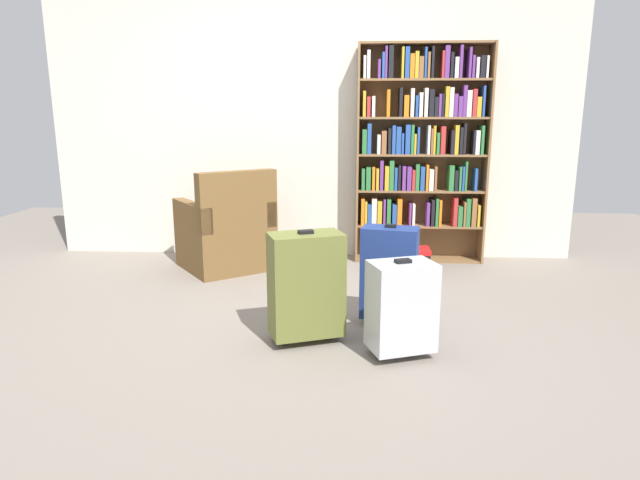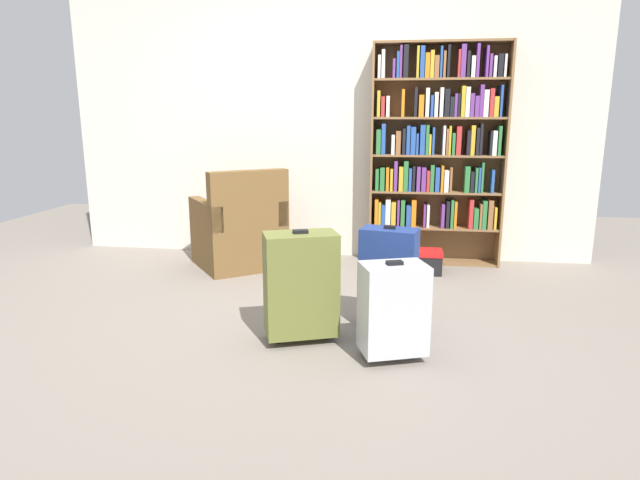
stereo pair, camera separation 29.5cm
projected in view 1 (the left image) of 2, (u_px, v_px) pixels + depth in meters
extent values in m
plane|color=slate|center=(290.00, 321.00, 3.67)|extent=(8.74, 8.74, 0.00)
cube|color=beige|center=(311.00, 121.00, 5.19)|extent=(5.00, 0.10, 2.60)
cube|color=brown|center=(358.00, 156.00, 5.04)|extent=(0.02, 0.25, 1.98)
cube|color=brown|center=(486.00, 156.00, 4.97)|extent=(0.02, 0.25, 1.98)
cube|color=brown|center=(420.00, 155.00, 5.12)|extent=(1.19, 0.02, 1.98)
cube|color=brown|center=(417.00, 259.00, 5.22)|extent=(1.15, 0.23, 0.02)
cube|color=brown|center=(418.00, 225.00, 5.15)|extent=(1.15, 0.23, 0.02)
cube|color=brown|center=(420.00, 190.00, 5.07)|extent=(1.15, 0.23, 0.02)
cube|color=brown|center=(421.00, 155.00, 5.00)|extent=(1.15, 0.23, 0.02)
cube|color=brown|center=(423.00, 118.00, 4.93)|extent=(1.15, 0.23, 0.02)
cube|color=brown|center=(424.00, 80.00, 4.85)|extent=(1.15, 0.23, 0.02)
cube|color=brown|center=(426.00, 43.00, 4.78)|extent=(1.15, 0.23, 0.02)
cube|color=orange|center=(363.00, 211.00, 5.12)|extent=(0.03, 0.16, 0.25)
cube|color=gold|center=(366.00, 212.00, 5.13)|extent=(0.02, 0.19, 0.22)
cube|color=#264C99|center=(369.00, 214.00, 5.13)|extent=(0.04, 0.19, 0.20)
cube|color=silver|center=(374.00, 211.00, 5.13)|extent=(0.04, 0.20, 0.25)
cube|color=gold|center=(379.00, 212.00, 5.12)|extent=(0.04, 0.19, 0.22)
cube|color=#66337F|center=(384.00, 212.00, 5.11)|extent=(0.02, 0.18, 0.24)
cube|color=#2D7238|center=(388.00, 211.00, 5.12)|extent=(0.04, 0.21, 0.24)
cube|color=#264C99|center=(394.00, 214.00, 5.13)|extent=(0.04, 0.21, 0.20)
cube|color=orange|center=(399.00, 211.00, 5.12)|extent=(0.04, 0.21, 0.25)
cube|color=#66337F|center=(409.00, 213.00, 5.11)|extent=(0.02, 0.20, 0.21)
cube|color=silver|center=(413.00, 214.00, 5.11)|extent=(0.02, 0.19, 0.20)
cube|color=#66337F|center=(427.00, 214.00, 5.08)|extent=(0.03, 0.16, 0.22)
cube|color=black|center=(432.00, 212.00, 5.10)|extent=(0.03, 0.21, 0.24)
cube|color=#2D7238|center=(436.00, 211.00, 5.09)|extent=(0.03, 0.21, 0.26)
cube|color=orange|center=(439.00, 212.00, 5.07)|extent=(0.02, 0.15, 0.24)
cube|color=#B22D2D|center=(454.00, 211.00, 5.06)|extent=(0.04, 0.16, 0.26)
cube|color=#2D7238|center=(459.00, 216.00, 5.06)|extent=(0.04, 0.15, 0.19)
cube|color=brown|center=(463.00, 213.00, 5.08)|extent=(0.02, 0.20, 0.23)
cube|color=#2D7238|center=(467.00, 212.00, 5.07)|extent=(0.04, 0.20, 0.26)
cube|color=brown|center=(472.00, 212.00, 5.06)|extent=(0.04, 0.18, 0.26)
cube|color=gold|center=(477.00, 215.00, 5.06)|extent=(0.02, 0.17, 0.20)
cube|color=#2D7238|center=(363.00, 179.00, 5.06)|extent=(0.03, 0.18, 0.20)
cube|color=#2D7238|center=(368.00, 178.00, 5.07)|extent=(0.04, 0.21, 0.21)
cube|color=orange|center=(373.00, 178.00, 5.05)|extent=(0.03, 0.17, 0.21)
cube|color=gold|center=(377.00, 179.00, 5.06)|extent=(0.02, 0.21, 0.20)
cube|color=#66337F|center=(381.00, 175.00, 5.03)|extent=(0.03, 0.17, 0.27)
cube|color=gold|center=(387.00, 178.00, 5.03)|extent=(0.04, 0.15, 0.22)
cube|color=#2D7238|center=(391.00, 175.00, 5.02)|extent=(0.04, 0.17, 0.27)
cube|color=#264C99|center=(395.00, 178.00, 5.04)|extent=(0.02, 0.19, 0.21)
cube|color=black|center=(399.00, 177.00, 5.02)|extent=(0.02, 0.16, 0.23)
cube|color=#66337F|center=(403.00, 178.00, 5.03)|extent=(0.03, 0.17, 0.22)
cube|color=#66337F|center=(409.00, 178.00, 5.01)|extent=(0.04, 0.15, 0.22)
cube|color=#B22D2D|center=(413.00, 180.00, 5.01)|extent=(0.03, 0.14, 0.19)
cube|color=#2D7238|center=(417.00, 177.00, 5.02)|extent=(0.03, 0.18, 0.24)
cube|color=#264C99|center=(422.00, 178.00, 5.02)|extent=(0.04, 0.18, 0.22)
cube|color=orange|center=(426.00, 177.00, 5.03)|extent=(0.02, 0.21, 0.24)
cube|color=silver|center=(430.00, 180.00, 5.01)|extent=(0.04, 0.16, 0.19)
cube|color=brown|center=(435.00, 178.00, 5.00)|extent=(0.02, 0.15, 0.22)
cube|color=#2D7238|center=(450.00, 178.00, 5.00)|extent=(0.04, 0.18, 0.23)
cube|color=black|center=(455.00, 180.00, 5.01)|extent=(0.03, 0.19, 0.18)
cube|color=#2D7238|center=(459.00, 178.00, 5.00)|extent=(0.02, 0.18, 0.22)
cube|color=#264C99|center=(462.00, 178.00, 4.99)|extent=(0.02, 0.16, 0.22)
cube|color=#2D7238|center=(465.00, 176.00, 4.98)|extent=(0.02, 0.16, 0.27)
cube|color=#264C99|center=(475.00, 179.00, 4.98)|extent=(0.02, 0.15, 0.20)
cube|color=#2D7238|center=(364.00, 142.00, 4.97)|extent=(0.04, 0.15, 0.22)
cube|color=#264C99|center=(369.00, 139.00, 4.97)|extent=(0.03, 0.18, 0.27)
cube|color=silver|center=(379.00, 144.00, 4.98)|extent=(0.03, 0.19, 0.17)
cube|color=brown|center=(384.00, 142.00, 4.97)|extent=(0.04, 0.18, 0.21)
cube|color=black|center=(389.00, 141.00, 4.97)|extent=(0.03, 0.20, 0.23)
cube|color=#264C99|center=(393.00, 140.00, 4.96)|extent=(0.03, 0.19, 0.25)
cube|color=#264C99|center=(398.00, 140.00, 4.96)|extent=(0.04, 0.18, 0.24)
cube|color=#264C99|center=(402.00, 144.00, 4.95)|extent=(0.02, 0.16, 0.19)
cube|color=#264C99|center=(407.00, 139.00, 4.93)|extent=(0.04, 0.14, 0.26)
cube|color=#2D7238|center=(412.00, 139.00, 4.93)|extent=(0.03, 0.15, 0.26)
cube|color=gold|center=(415.00, 144.00, 4.95)|extent=(0.02, 0.16, 0.18)
cube|color=#264C99|center=(417.00, 140.00, 4.96)|extent=(0.02, 0.20, 0.24)
cube|color=silver|center=(428.00, 140.00, 4.93)|extent=(0.02, 0.15, 0.25)
cube|color=brown|center=(431.00, 141.00, 4.92)|extent=(0.02, 0.14, 0.23)
cube|color=gold|center=(433.00, 140.00, 4.94)|extent=(0.02, 0.18, 0.25)
cube|color=#2D7238|center=(437.00, 143.00, 4.93)|extent=(0.03, 0.15, 0.19)
cube|color=#B22D2D|center=(442.00, 140.00, 4.93)|extent=(0.04, 0.17, 0.25)
cube|color=black|center=(451.00, 142.00, 4.93)|extent=(0.03, 0.18, 0.21)
cube|color=gold|center=(456.00, 140.00, 4.91)|extent=(0.03, 0.15, 0.26)
cube|color=black|center=(460.00, 141.00, 4.92)|extent=(0.03, 0.17, 0.24)
cube|color=black|center=(463.00, 139.00, 4.91)|extent=(0.02, 0.16, 0.27)
cube|color=black|center=(473.00, 143.00, 4.90)|extent=(0.02, 0.14, 0.21)
cube|color=silver|center=(476.00, 142.00, 4.92)|extent=(0.04, 0.17, 0.21)
cube|color=#2D7238|center=(481.00, 140.00, 4.92)|extent=(0.02, 0.20, 0.25)
cube|color=gold|center=(364.00, 104.00, 4.91)|extent=(0.03, 0.20, 0.23)
cube|color=#B22D2D|center=(368.00, 107.00, 4.91)|extent=(0.03, 0.19, 0.18)
cube|color=silver|center=(373.00, 107.00, 4.90)|extent=(0.03, 0.18, 0.18)
cube|color=orange|center=(388.00, 103.00, 4.90)|extent=(0.03, 0.20, 0.24)
cube|color=black|center=(400.00, 102.00, 4.89)|extent=(0.03, 0.20, 0.25)
cube|color=orange|center=(406.00, 106.00, 4.90)|extent=(0.04, 0.21, 0.19)
cube|color=silver|center=(412.00, 103.00, 4.86)|extent=(0.03, 0.15, 0.25)
cube|color=#264C99|center=(416.00, 106.00, 4.86)|extent=(0.02, 0.14, 0.18)
cube|color=silver|center=(420.00, 105.00, 4.88)|extent=(0.03, 0.18, 0.21)
cube|color=silver|center=(425.00, 103.00, 4.88)|extent=(0.03, 0.21, 0.25)
cube|color=black|center=(431.00, 103.00, 4.86)|extent=(0.04, 0.16, 0.24)
cube|color=black|center=(436.00, 107.00, 4.86)|extent=(0.03, 0.15, 0.17)
cube|color=#66337F|center=(439.00, 106.00, 4.87)|extent=(0.02, 0.19, 0.20)
cube|color=black|center=(442.00, 106.00, 4.87)|extent=(0.02, 0.18, 0.20)
cube|color=gold|center=(446.00, 102.00, 4.86)|extent=(0.03, 0.19, 0.26)
cube|color=silver|center=(450.00, 102.00, 4.84)|extent=(0.04, 0.15, 0.25)
cube|color=#66337F|center=(454.00, 106.00, 4.87)|extent=(0.03, 0.21, 0.20)
cube|color=#66337F|center=(459.00, 107.00, 4.84)|extent=(0.04, 0.15, 0.18)
cube|color=#66337F|center=(463.00, 101.00, 4.84)|extent=(0.03, 0.18, 0.27)
cube|color=silver|center=(468.00, 104.00, 4.84)|extent=(0.04, 0.15, 0.23)
cube|color=#B22D2D|center=(473.00, 103.00, 4.84)|extent=(0.03, 0.17, 0.24)
cube|color=gold|center=(478.00, 107.00, 4.84)|extent=(0.04, 0.16, 0.17)
cube|color=#264C99|center=(482.00, 102.00, 4.85)|extent=(0.02, 0.20, 0.27)
cube|color=silver|center=(365.00, 68.00, 4.85)|extent=(0.02, 0.21, 0.19)
cube|color=silver|center=(369.00, 65.00, 4.83)|extent=(0.03, 0.19, 0.24)
cube|color=#66337F|center=(379.00, 69.00, 4.82)|extent=(0.02, 0.15, 0.16)
cube|color=#264C99|center=(383.00, 66.00, 4.82)|extent=(0.02, 0.18, 0.22)
cube|color=#66337F|center=(386.00, 63.00, 4.82)|extent=(0.02, 0.19, 0.27)
cube|color=black|center=(391.00, 63.00, 4.80)|extent=(0.04, 0.15, 0.27)
cube|color=gold|center=(402.00, 63.00, 4.80)|extent=(0.02, 0.16, 0.26)
cube|color=#264C99|center=(407.00, 63.00, 4.81)|extent=(0.04, 0.19, 0.26)
cube|color=orange|center=(412.00, 67.00, 4.80)|extent=(0.04, 0.16, 0.21)
cube|color=gold|center=(416.00, 65.00, 4.81)|extent=(0.03, 0.19, 0.23)
cube|color=brown|center=(421.00, 68.00, 4.80)|extent=(0.04, 0.16, 0.18)
cube|color=#264C99|center=(425.00, 63.00, 4.78)|extent=(0.02, 0.16, 0.26)
cube|color=brown|center=(428.00, 66.00, 4.81)|extent=(0.02, 0.20, 0.22)
cube|color=black|center=(432.00, 63.00, 4.80)|extent=(0.02, 0.19, 0.27)
cube|color=#B22D2D|center=(442.00, 65.00, 4.78)|extent=(0.02, 0.16, 0.23)
cube|color=#66337F|center=(446.00, 63.00, 4.79)|extent=(0.04, 0.19, 0.27)
cube|color=black|center=(451.00, 66.00, 4.77)|extent=(0.03, 0.15, 0.22)
cube|color=silver|center=(456.00, 68.00, 4.77)|extent=(0.03, 0.15, 0.18)
cube|color=#66337F|center=(460.00, 62.00, 4.76)|extent=(0.02, 0.15, 0.27)
cube|color=#66337F|center=(468.00, 64.00, 4.79)|extent=(0.02, 0.21, 0.26)
cube|color=#66337F|center=(472.00, 67.00, 4.79)|extent=(0.02, 0.21, 0.19)
cube|color=silver|center=(476.00, 68.00, 4.77)|extent=(0.02, 0.16, 0.17)
cube|color=black|center=(482.00, 67.00, 4.75)|extent=(0.04, 0.14, 0.19)
cube|color=silver|center=(485.00, 68.00, 4.78)|extent=(0.02, 0.19, 0.19)
cube|color=brown|center=(225.00, 246.00, 4.93)|extent=(0.98, 0.98, 0.40)
cube|color=#91724F|center=(224.00, 220.00, 4.88)|extent=(0.75, 0.76, 0.08)
cube|color=brown|center=(237.00, 201.00, 4.59)|extent=(0.63, 0.51, 0.50)
cube|color=brown|center=(254.00, 209.00, 5.02)|extent=(0.50, 0.62, 0.22)
cube|color=brown|center=(192.00, 215.00, 4.70)|extent=(0.50, 0.62, 0.22)
cylinder|color=white|center=(293.00, 261.00, 4.99)|extent=(0.08, 0.08, 0.10)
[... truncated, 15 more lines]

